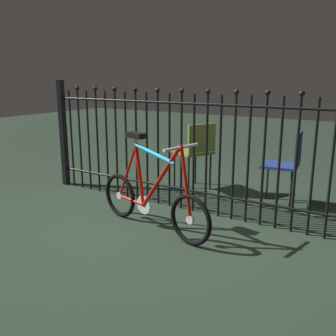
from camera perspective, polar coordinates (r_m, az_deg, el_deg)
name	(u,v)px	position (r m, az deg, el deg)	size (l,w,h in m)	color
ground_plane	(161,230)	(3.55, -1.04, -9.35)	(20.00, 20.00, 0.00)	#223124
iron_fence	(190,148)	(3.87, 3.39, 3.02)	(3.88, 0.07, 1.34)	black
bicycle	(152,198)	(3.46, -2.50, -4.50)	(1.36, 0.44, 0.89)	black
chair_olive	(196,149)	(4.62, 4.27, 2.93)	(0.55, 0.55, 0.84)	black
chair_navy	(287,161)	(4.25, 17.63, 1.07)	(0.42, 0.42, 0.82)	black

